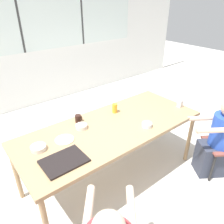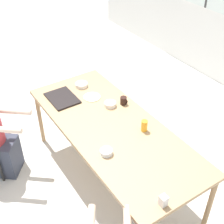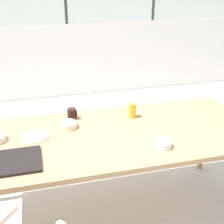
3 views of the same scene
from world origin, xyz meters
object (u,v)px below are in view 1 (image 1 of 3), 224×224
object	(u,v)px
bowl_cereal	(81,127)
juice_glass	(115,108)
person_man_blue_shirt	(218,142)
coffee_mug	(78,118)
bowl_white_shallow	(147,125)
bowl_fruit	(38,148)
milk_carton_small	(180,104)

from	to	relation	value
bowl_cereal	juice_glass	bearing A→B (deg)	6.15
person_man_blue_shirt	bowl_cereal	size ratio (longest dim) A/B	8.25
coffee_mug	bowl_cereal	distance (m)	0.16
juice_glass	bowl_white_shallow	distance (m)	0.49
bowl_cereal	bowl_fruit	bearing A→B (deg)	-172.81
person_man_blue_shirt	bowl_fruit	distance (m)	2.12
juice_glass	bowl_white_shallow	bearing A→B (deg)	-81.71
coffee_mug	bowl_white_shallow	bearing A→B (deg)	-46.40
bowl_white_shallow	bowl_cereal	distance (m)	0.74
person_man_blue_shirt	milk_carton_small	bearing A→B (deg)	43.91
coffee_mug	bowl_cereal	world-z (taller)	coffee_mug
coffee_mug	bowl_fruit	world-z (taller)	coffee_mug
juice_glass	coffee_mug	bearing A→B (deg)	169.46
coffee_mug	juice_glass	xyz separation A→B (m)	(0.48, -0.09, 0.02)
milk_carton_small	bowl_fruit	xyz separation A→B (m)	(-1.82, 0.30, -0.03)
juice_glass	bowl_white_shallow	world-z (taller)	juice_glass
person_man_blue_shirt	coffee_mug	world-z (taller)	person_man_blue_shirt
bowl_cereal	bowl_fruit	distance (m)	0.53
juice_glass	milk_carton_small	size ratio (longest dim) A/B	1.24
coffee_mug	bowl_white_shallow	size ratio (longest dim) A/B	0.78
person_man_blue_shirt	bowl_white_shallow	world-z (taller)	person_man_blue_shirt
milk_carton_small	bowl_white_shallow	size ratio (longest dim) A/B	0.85
person_man_blue_shirt	bowl_white_shallow	size ratio (longest dim) A/B	9.30
milk_carton_small	juice_glass	bearing A→B (deg)	151.35
bowl_white_shallow	bowl_fruit	world-z (taller)	bowl_white_shallow
juice_glass	bowl_cereal	bearing A→B (deg)	-173.85
bowl_white_shallow	person_man_blue_shirt	bearing A→B (deg)	-31.84
bowl_cereal	bowl_fruit	size ratio (longest dim) A/B	0.87
juice_glass	milk_carton_small	world-z (taller)	juice_glass
person_man_blue_shirt	juice_glass	xyz separation A→B (m)	(-0.86, 0.98, 0.36)
coffee_mug	bowl_cereal	bearing A→B (deg)	-108.64
person_man_blue_shirt	milk_carton_small	xyz separation A→B (m)	(-0.09, 0.56, 0.35)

